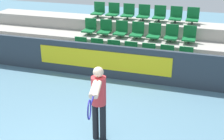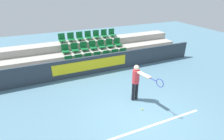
% 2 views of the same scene
% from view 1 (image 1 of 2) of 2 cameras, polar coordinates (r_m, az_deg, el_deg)
% --- Properties ---
extents(barrier_wall, '(12.04, 0.14, 1.03)m').
position_cam_1_polar(barrier_wall, '(9.16, 2.13, 1.23)').
color(barrier_wall, '#2D3842').
rests_on(barrier_wall, ground).
extents(bleacher_tier_front, '(11.64, 0.93, 0.41)m').
position_cam_1_polar(bleacher_tier_front, '(9.76, 3.05, 0.62)').
color(bleacher_tier_front, '#ADA89E').
rests_on(bleacher_tier_front, ground).
extents(bleacher_tier_middle, '(11.64, 0.93, 0.83)m').
position_cam_1_polar(bleacher_tier_middle, '(10.53, 4.36, 3.45)').
color(bleacher_tier_middle, '#ADA89E').
rests_on(bleacher_tier_middle, ground).
extents(bleacher_tier_back, '(11.64, 0.93, 1.24)m').
position_cam_1_polar(bleacher_tier_back, '(11.33, 5.49, 5.88)').
color(bleacher_tier_back, '#ADA89E').
rests_on(bleacher_tier_back, ground).
extents(stadium_chair_0, '(0.41, 0.44, 0.54)m').
position_cam_1_polar(stadium_chair_0, '(10.24, -5.94, 4.16)').
color(stadium_chair_0, '#333333').
rests_on(stadium_chair_0, bleacher_tier_front).
extents(stadium_chair_1, '(0.41, 0.44, 0.54)m').
position_cam_1_polar(stadium_chair_1, '(10.04, -2.98, 3.87)').
color(stadium_chair_1, '#333333').
rests_on(stadium_chair_1, bleacher_tier_front).
extents(stadium_chair_2, '(0.41, 0.44, 0.54)m').
position_cam_1_polar(stadium_chair_2, '(9.86, 0.11, 3.56)').
color(stadium_chair_2, '#333333').
rests_on(stadium_chair_2, bleacher_tier_front).
extents(stadium_chair_3, '(0.41, 0.44, 0.54)m').
position_cam_1_polar(stadium_chair_3, '(9.72, 3.29, 3.23)').
color(stadium_chair_3, '#333333').
rests_on(stadium_chair_3, bleacher_tier_front).
extents(stadium_chair_4, '(0.41, 0.44, 0.54)m').
position_cam_1_polar(stadium_chair_4, '(9.60, 6.55, 2.88)').
color(stadium_chair_4, '#333333').
rests_on(stadium_chair_4, bleacher_tier_front).
extents(stadium_chair_5, '(0.41, 0.44, 0.54)m').
position_cam_1_polar(stadium_chair_5, '(9.52, 9.88, 2.52)').
color(stadium_chair_5, '#333333').
rests_on(stadium_chair_5, bleacher_tier_front).
extents(stadium_chair_6, '(0.41, 0.44, 0.54)m').
position_cam_1_polar(stadium_chair_6, '(9.47, 13.25, 2.14)').
color(stadium_chair_6, '#333333').
rests_on(stadium_chair_6, bleacher_tier_front).
extents(stadium_chair_7, '(0.41, 0.44, 0.54)m').
position_cam_1_polar(stadium_chair_7, '(10.94, -4.12, 7.67)').
color(stadium_chair_7, '#333333').
rests_on(stadium_chair_7, bleacher_tier_middle).
extents(stadium_chair_8, '(0.41, 0.44, 0.54)m').
position_cam_1_polar(stadium_chair_8, '(10.75, -1.29, 7.46)').
color(stadium_chair_8, '#333333').
rests_on(stadium_chair_8, bleacher_tier_middle).
extents(stadium_chair_9, '(0.41, 0.44, 0.54)m').
position_cam_1_polar(stadium_chair_9, '(10.59, 1.62, 7.22)').
color(stadium_chair_9, '#333333').
rests_on(stadium_chair_9, bleacher_tier_middle).
extents(stadium_chair_10, '(0.41, 0.44, 0.54)m').
position_cam_1_polar(stadium_chair_10, '(10.46, 4.62, 6.96)').
color(stadium_chair_10, '#333333').
rests_on(stadium_chair_10, bleacher_tier_middle).
extents(stadium_chair_11, '(0.41, 0.44, 0.54)m').
position_cam_1_polar(stadium_chair_11, '(10.35, 7.68, 6.67)').
color(stadium_chair_11, '#333333').
rests_on(stadium_chair_11, bleacher_tier_middle).
extents(stadium_chair_12, '(0.41, 0.44, 0.54)m').
position_cam_1_polar(stadium_chair_12, '(10.27, 10.79, 6.35)').
color(stadium_chair_12, '#333333').
rests_on(stadium_chair_12, bleacher_tier_middle).
extents(stadium_chair_13, '(0.41, 0.44, 0.54)m').
position_cam_1_polar(stadium_chair_13, '(10.23, 13.94, 6.01)').
color(stadium_chair_13, '#333333').
rests_on(stadium_chair_13, bleacher_tier_middle).
extents(stadium_chair_14, '(0.41, 0.44, 0.54)m').
position_cam_1_polar(stadium_chair_14, '(11.69, -2.49, 10.74)').
color(stadium_chair_14, '#333333').
rests_on(stadium_chair_14, bleacher_tier_back).
extents(stadium_chair_15, '(0.41, 0.44, 0.54)m').
position_cam_1_polar(stadium_chair_15, '(11.51, 0.20, 10.58)').
color(stadium_chair_15, '#333333').
rests_on(stadium_chair_15, bleacher_tier_back).
extents(stadium_chair_16, '(0.41, 0.44, 0.54)m').
position_cam_1_polar(stadium_chair_16, '(11.36, 2.96, 10.39)').
color(stadium_chair_16, '#333333').
rests_on(stadium_chair_16, bleacher_tier_back).
extents(stadium_chair_17, '(0.41, 0.44, 0.54)m').
position_cam_1_polar(stadium_chair_17, '(11.24, 5.79, 10.17)').
color(stadium_chair_17, '#333333').
rests_on(stadium_chair_17, bleacher_tier_back).
extents(stadium_chair_18, '(0.41, 0.44, 0.54)m').
position_cam_1_polar(stadium_chair_18, '(11.14, 8.67, 9.93)').
color(stadium_chair_18, '#333333').
rests_on(stadium_chair_18, bleacher_tier_back).
extents(stadium_chair_19, '(0.41, 0.44, 0.54)m').
position_cam_1_polar(stadium_chair_19, '(11.07, 11.58, 9.65)').
color(stadium_chair_19, '#333333').
rests_on(stadium_chair_19, bleacher_tier_back).
extents(stadium_chair_20, '(0.41, 0.44, 0.54)m').
position_cam_1_polar(stadium_chair_20, '(11.02, 14.53, 9.35)').
color(stadium_chair_20, '#333333').
rests_on(stadium_chair_20, bleacher_tier_back).
extents(tennis_player, '(0.46, 1.47, 1.62)m').
position_cam_1_polar(tennis_player, '(6.11, -2.52, -5.21)').
color(tennis_player, black).
rests_on(tennis_player, ground).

